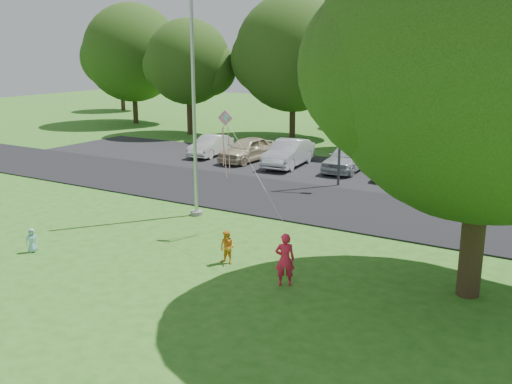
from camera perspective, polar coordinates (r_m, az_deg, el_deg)
The scene contains 14 objects.
ground at distance 17.28m, azimuth -6.48°, elevation -8.02°, with size 120.00×120.00×0.00m, color #2F6D1C.
park_road at distance 24.65m, azimuth 6.22°, elevation -1.13°, with size 60.00×6.00×0.06m, color black.
parking_strip at distance 30.52m, azimuth 11.32°, elevation 1.66°, with size 42.00×7.00×0.06m, color black.
flagpole at distance 22.24m, azimuth -6.22°, elevation 8.07°, with size 0.50×0.50×10.00m.
street_lamp at distance 27.27m, azimuth 9.02°, elevation 8.32°, with size 1.74×0.67×6.32m.
trash_can at distance 26.88m, azimuth 14.68°, elevation 0.72°, with size 0.58×0.58×0.92m.
big_tree at distance 15.38m, azimuth 21.96°, elevation 12.19°, with size 9.24×8.57×10.73m.
tree_row at distance 37.82m, azimuth 18.65°, elevation 12.26°, with size 64.35×11.94×10.88m.
horizon_trees at distance 46.96m, azimuth 24.11°, elevation 10.29°, with size 77.46×7.20×7.02m.
parked_cars at distance 30.26m, azimuth 12.05°, elevation 2.91°, with size 22.33×5.44×1.47m.
woman at distance 16.07m, azimuth 2.90°, elevation -6.75°, with size 0.56×0.37×1.53m, color #FF2146.
child_yellow at distance 17.70m, azimuth -2.91°, elevation -5.56°, with size 0.51×0.40×1.06m, color #FF9E28.
child_blue at distance 20.09m, azimuth -21.50°, elevation -4.52°, with size 0.39×0.26×0.81m, color #8FCFDB.
kite at distance 19.78m, azimuth -2.96°, elevation 5.95°, with size 4.27×3.31×2.72m.
Camera 1 is at (9.78, -12.68, 6.50)m, focal length 40.00 mm.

